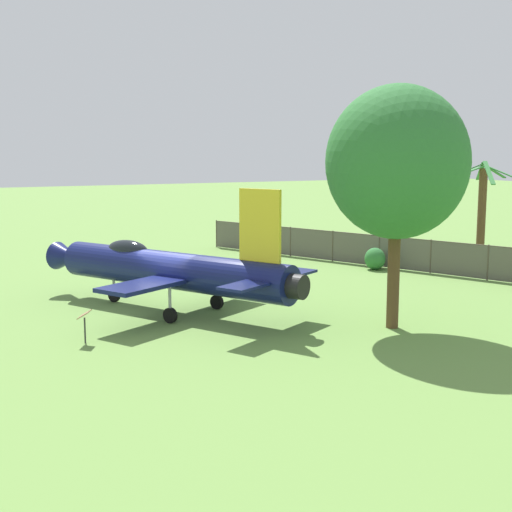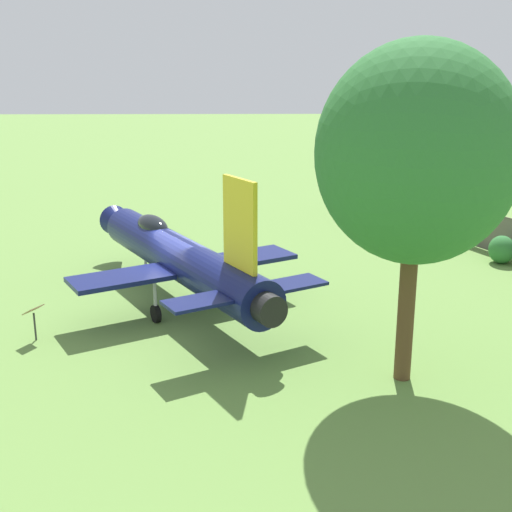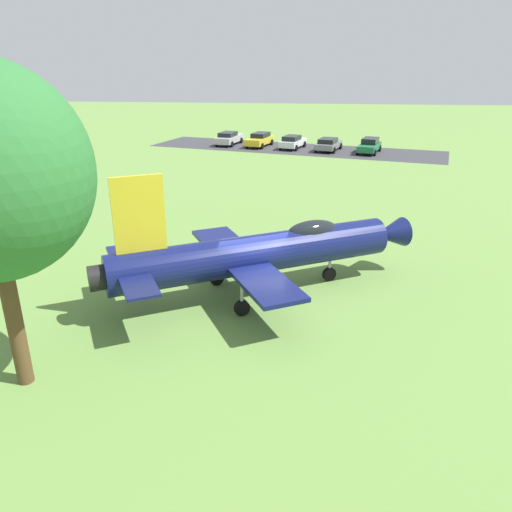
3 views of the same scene
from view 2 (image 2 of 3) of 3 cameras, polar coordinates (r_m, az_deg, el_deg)
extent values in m
plane|color=#668E42|center=(24.22, -6.40, -4.15)|extent=(200.00, 200.00, 0.00)
cylinder|color=#111951|center=(23.68, -6.53, -0.19)|extent=(6.97, 10.75, 1.53)
cone|color=#111951|center=(29.41, -11.62, 2.78)|extent=(1.92, 2.03, 1.30)
cylinder|color=black|center=(18.64, 1.09, -4.61)|extent=(1.09, 0.97, 0.92)
ellipsoid|color=black|center=(25.77, -8.89, 2.55)|extent=(1.86, 2.36, 0.84)
cube|color=yellow|center=(19.36, -1.41, 2.75)|extent=(1.01, 1.64, 2.71)
cube|color=#111951|center=(22.39, -11.57, -1.89)|extent=(3.72, 3.10, 0.16)
cube|color=#111951|center=(24.29, -0.74, -0.13)|extent=(3.72, 3.10, 0.16)
cube|color=#111951|center=(18.80, -5.12, -3.98)|extent=(2.11, 1.84, 0.10)
cube|color=#111951|center=(20.37, 3.36, -2.36)|extent=(2.11, 1.84, 0.10)
cylinder|color=#A5A8AD|center=(26.97, -9.49, -0.06)|extent=(0.12, 0.12, 1.29)
cylinder|color=black|center=(27.15, -9.43, -1.37)|extent=(0.45, 0.61, 0.60)
cylinder|color=#A5A8AD|center=(22.38, -8.68, -3.39)|extent=(0.12, 0.12, 1.29)
cylinder|color=black|center=(22.60, -8.61, -4.93)|extent=(0.45, 0.61, 0.60)
cylinder|color=#A5A8AD|center=(23.55, -2.07, -2.22)|extent=(0.12, 0.12, 1.29)
cylinder|color=black|center=(23.76, -2.05, -3.70)|extent=(0.45, 0.61, 0.60)
cylinder|color=brown|center=(18.18, 12.87, -3.39)|extent=(0.46, 0.46, 4.79)
ellipsoid|color=#2D7033|center=(17.32, 13.65, 8.60)|extent=(5.14, 5.42, 5.64)
cylinder|color=#4C4238|center=(33.78, 17.42, 2.63)|extent=(0.08, 0.08, 1.84)
cylinder|color=#4C4238|center=(36.12, 14.05, 3.72)|extent=(0.08, 0.08, 1.84)
cylinder|color=#4C4238|center=(38.57, 11.09, 4.66)|extent=(0.08, 0.08, 1.84)
cylinder|color=#4C4238|center=(41.13, 8.49, 5.48)|extent=(0.08, 0.08, 1.84)
ellipsoid|color=#2D7033|center=(30.82, 20.39, 0.53)|extent=(1.11, 1.23, 1.23)
cylinder|color=#333333|center=(22.00, -18.48, -5.78)|extent=(0.06, 0.06, 0.90)
cube|color=olive|center=(21.80, -18.61, -4.39)|extent=(0.63, 0.72, 0.25)
camera|label=1|loc=(12.67, -110.98, -13.21)|focal=50.12mm
camera|label=3|loc=(29.35, 32.42, 14.51)|focal=34.69mm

